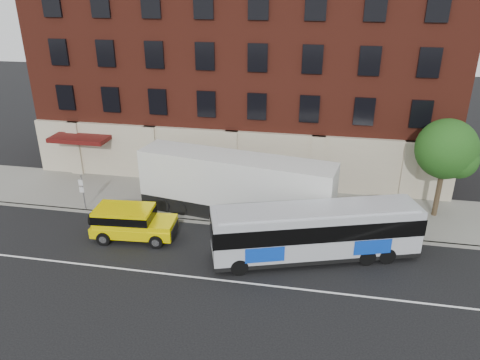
% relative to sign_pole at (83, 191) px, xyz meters
% --- Properties ---
extents(ground, '(120.00, 120.00, 0.00)m').
position_rel_sign_pole_xyz_m(ground, '(8.50, -6.15, -1.45)').
color(ground, black).
rests_on(ground, ground).
extents(sidewalk, '(60.00, 6.00, 0.15)m').
position_rel_sign_pole_xyz_m(sidewalk, '(8.50, 2.85, -1.38)').
color(sidewalk, gray).
rests_on(sidewalk, ground).
extents(kerb, '(60.00, 0.25, 0.15)m').
position_rel_sign_pole_xyz_m(kerb, '(8.50, -0.15, -1.38)').
color(kerb, gray).
rests_on(kerb, ground).
extents(lane_line, '(60.00, 0.12, 0.01)m').
position_rel_sign_pole_xyz_m(lane_line, '(8.50, -5.65, -1.45)').
color(lane_line, white).
rests_on(lane_line, ground).
extents(building, '(30.00, 12.10, 15.00)m').
position_rel_sign_pole_xyz_m(building, '(8.49, 10.77, 6.13)').
color(building, '#5D2116').
rests_on(building, sidewalk).
extents(sign_pole, '(0.30, 0.20, 2.50)m').
position_rel_sign_pole_xyz_m(sign_pole, '(0.00, 0.00, 0.00)').
color(sign_pole, slate).
rests_on(sign_pole, ground).
extents(street_tree, '(3.60, 3.60, 6.20)m').
position_rel_sign_pole_xyz_m(street_tree, '(22.04, 3.34, 2.96)').
color(street_tree, '#35291A').
rests_on(street_tree, sidewalk).
extents(city_bus, '(11.14, 5.65, 3.00)m').
position_rel_sign_pole_xyz_m(city_bus, '(14.74, -2.71, 0.21)').
color(city_bus, '#B6B9C0').
rests_on(city_bus, ground).
extents(yellow_suv, '(5.05, 2.46, 1.90)m').
position_rel_sign_pole_xyz_m(yellow_suv, '(4.27, -2.57, -0.36)').
color(yellow_suv, '#F7DF00').
rests_on(yellow_suv, ground).
extents(shipping_container, '(12.36, 4.53, 4.04)m').
position_rel_sign_pole_xyz_m(shipping_container, '(9.69, 1.09, 0.55)').
color(shipping_container, black).
rests_on(shipping_container, ground).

